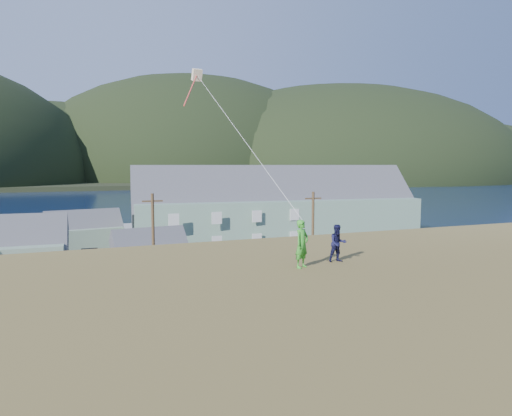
{
  "coord_description": "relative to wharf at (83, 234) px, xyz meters",
  "views": [
    {
      "loc": [
        -6.24,
        -34.55,
        11.06
      ],
      "look_at": [
        2.39,
        -12.35,
        8.8
      ],
      "focal_mm": 32.0,
      "sensor_mm": 36.0,
      "label": 1
    }
  ],
  "objects": [
    {
      "name": "ground",
      "position": [
        6.0,
        -40.0,
        -0.45
      ],
      "size": [
        900.0,
        900.0,
        0.0
      ],
      "primitive_type": "plane",
      "color": "#0A1638",
      "rests_on": "ground"
    },
    {
      "name": "grass_strip",
      "position": [
        6.0,
        -42.0,
        -0.4
      ],
      "size": [
        110.0,
        8.0,
        0.1
      ],
      "primitive_type": "cube",
      "color": "#4C3D19",
      "rests_on": "ground"
    },
    {
      "name": "waterfront_lot",
      "position": [
        6.0,
        -23.0,
        -0.39
      ],
      "size": [
        72.0,
        36.0,
        0.12
      ],
      "primitive_type": "cube",
      "color": "#28282B",
      "rests_on": "ground"
    },
    {
      "name": "wharf",
      "position": [
        0.0,
        0.0,
        0.0
      ],
      "size": [
        26.0,
        14.0,
        0.9
      ],
      "primitive_type": "cube",
      "color": "gray",
      "rests_on": "ground"
    },
    {
      "name": "far_shore",
      "position": [
        6.0,
        290.0,
        0.55
      ],
      "size": [
        900.0,
        320.0,
        2.0
      ],
      "primitive_type": "cube",
      "color": "black",
      "rests_on": "ground"
    },
    {
      "name": "far_hills",
      "position": [
        41.59,
        239.38,
        1.55
      ],
      "size": [
        760.0,
        265.0,
        143.0
      ],
      "color": "black",
      "rests_on": "ground"
    },
    {
      "name": "lodge",
      "position": [
        24.5,
        -18.65,
        4.65
      ],
      "size": [
        38.61,
        14.04,
        13.29
      ],
      "rotation": [
        0.0,
        0.0,
        -0.09
      ],
      "color": "gray",
      "rests_on": "waterfront_lot"
    },
    {
      "name": "shed_palegreen_near",
      "position": [
        -6.71,
        -26.77,
        2.43
      ],
      "size": [
        10.7,
        6.94,
        7.68
      ],
      "rotation": [
        0.0,
        0.0,
        -0.02
      ],
      "color": "gray",
      "rests_on": "waterfront_lot"
    },
    {
      "name": "shed_white",
      "position": [
        6.15,
        -29.19,
        1.78
      ],
      "size": [
        7.78,
        5.64,
        5.77
      ],
      "rotation": [
        0.0,
        0.0,
        0.12
      ],
      "color": "silver",
      "rests_on": "waterfront_lot"
    },
    {
      "name": "shed_palegreen_far",
      "position": [
        0.18,
        -11.86,
        1.99
      ],
      "size": [
        10.18,
        6.82,
        6.34
      ],
      "rotation": [
        0.0,
        0.0,
        0.16
      ],
      "color": "gray",
      "rests_on": "waterfront_lot"
    },
    {
      "name": "utility_poles",
      "position": [
        3.41,
        -38.5,
        3.94
      ],
      "size": [
        34.01,
        0.24,
        8.71
      ],
      "color": "#47331E",
      "rests_on": "waterfront_lot"
    },
    {
      "name": "parked_cars",
      "position": [
        -4.23,
        -18.92,
        0.42
      ],
      "size": [
        27.16,
        12.34,
        1.58
      ],
      "color": "black",
      "rests_on": "waterfront_lot"
    },
    {
      "name": "kite_flyer_green",
      "position": [
        7.48,
        -59.43,
        7.65
      ],
      "size": [
        0.79,
        0.7,
        1.81
      ],
      "primitive_type": "imported",
      "rotation": [
        0.0,
        0.0,
        0.5
      ],
      "color": "green",
      "rests_on": "hillside"
    },
    {
      "name": "kite_flyer_navy",
      "position": [
        9.28,
        -59.03,
        7.5
      ],
      "size": [
        0.79,
        0.65,
        1.5
      ],
      "primitive_type": "imported",
      "rotation": [
        0.0,
        0.0,
        -0.12
      ],
      "color": "#131436",
      "rests_on": "hillside"
    },
    {
      "name": "kite_rig",
      "position": [
        5.14,
        -53.07,
        14.65
      ],
      "size": [
        1.78,
        3.57,
        9.47
      ],
      "color": "#F8E2BD",
      "rests_on": "ground"
    }
  ]
}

